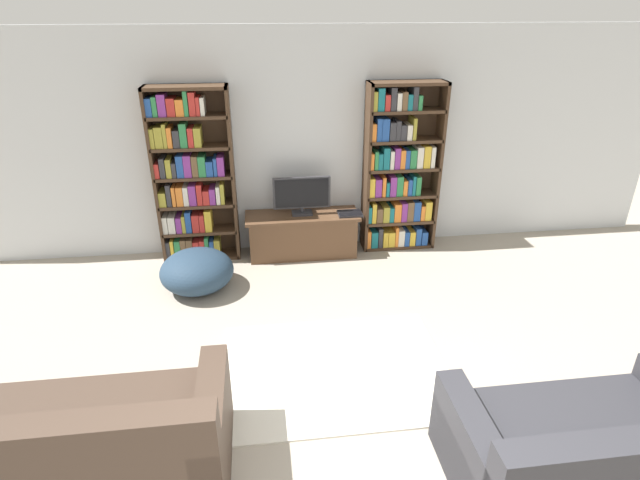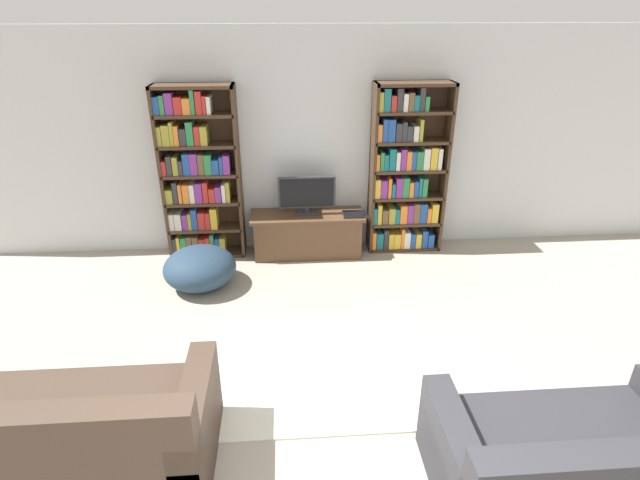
{
  "view_description": "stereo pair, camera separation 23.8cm",
  "coord_description": "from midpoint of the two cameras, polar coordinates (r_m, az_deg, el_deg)",
  "views": [
    {
      "loc": [
        -0.59,
        -1.52,
        2.8
      ],
      "look_at": [
        -0.03,
        2.84,
        0.7
      ],
      "focal_mm": 28.0,
      "sensor_mm": 36.0,
      "label": 1
    },
    {
      "loc": [
        -0.35,
        -1.54,
        2.8
      ],
      "look_at": [
        -0.03,
        2.84,
        0.7
      ],
      "focal_mm": 28.0,
      "sensor_mm": 36.0,
      "label": 2
    }
  ],
  "objects": [
    {
      "name": "tv_stand",
      "position": [
        6.04,
        -3.14,
        0.65
      ],
      "size": [
        1.35,
        0.46,
        0.52
      ],
      "color": "brown",
      "rests_on": "ground_plane"
    },
    {
      "name": "bookshelf_left",
      "position": [
        5.93,
        -15.63,
        6.8
      ],
      "size": [
        0.89,
        0.3,
        2.01
      ],
      "color": "#422D1E",
      "rests_on": "ground_plane"
    },
    {
      "name": "couch_right_sofa",
      "position": [
        3.7,
        26.56,
        -21.19
      ],
      "size": [
        1.65,
        0.95,
        0.78
      ],
      "color": "#2D2D33",
      "rests_on": "ground_plane"
    },
    {
      "name": "beanbag_ottoman",
      "position": [
        5.5,
        -15.09,
        -3.46
      ],
      "size": [
        0.77,
        0.77,
        0.43
      ],
      "primitive_type": "ellipsoid",
      "color": "#23384C",
      "rests_on": "ground_plane"
    },
    {
      "name": "television",
      "position": [
        5.86,
        -3.27,
        5.15
      ],
      "size": [
        0.67,
        0.16,
        0.46
      ],
      "color": "#2D2D33",
      "rests_on": "tv_stand"
    },
    {
      "name": "wall_back",
      "position": [
        5.97,
        -2.58,
        10.94
      ],
      "size": [
        8.8,
        0.06,
        2.6
      ],
      "color": "silver",
      "rests_on": "ground_plane"
    },
    {
      "name": "laptop",
      "position": [
        5.93,
        2.28,
        3.04
      ],
      "size": [
        0.29,
        0.22,
        0.03
      ],
      "color": "#28282D",
      "rests_on": "tv_stand"
    },
    {
      "name": "bookshelf_right",
      "position": [
        6.07,
        7.83,
        7.64
      ],
      "size": [
        0.89,
        0.3,
        2.01
      ],
      "color": "#422D1E",
      "rests_on": "ground_plane"
    },
    {
      "name": "area_rug",
      "position": [
        4.33,
        0.18,
        -14.65
      ],
      "size": [
        1.87,
        1.42,
        0.02
      ],
      "color": "beige",
      "rests_on": "ground_plane"
    },
    {
      "name": "couch_left_sectional",
      "position": [
        3.72,
        -28.68,
        -20.69
      ],
      "size": [
        1.95,
        0.97,
        0.88
      ],
      "color": "#423328",
      "rests_on": "ground_plane"
    }
  ]
}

